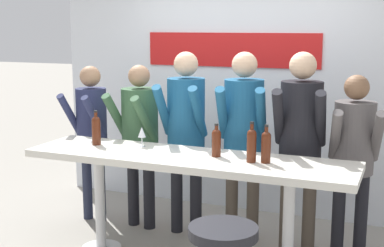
# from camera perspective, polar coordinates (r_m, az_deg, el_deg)

# --- Properties ---
(back_wall) EXTENTS (4.34, 0.12, 2.58)m
(back_wall) POSITION_cam_1_polar(r_m,az_deg,el_deg) (5.81, 5.62, 3.30)
(back_wall) COLOR silver
(back_wall) RESTS_ON ground_plane
(tasting_table) EXTENTS (2.74, 0.68, 0.96)m
(tasting_table) POSITION_cam_1_polar(r_m,az_deg,el_deg) (4.41, -0.50, -4.99)
(tasting_table) COLOR silver
(tasting_table) RESTS_ON ground_plane
(person_far_left) EXTENTS (0.39, 0.50, 1.61)m
(person_far_left) POSITION_cam_1_polar(r_m,az_deg,el_deg) (5.52, -10.70, -0.19)
(person_far_left) COLOR #23283D
(person_far_left) RESTS_ON ground_plane
(person_left) EXTENTS (0.48, 0.57, 1.63)m
(person_left) POSITION_cam_1_polar(r_m,az_deg,el_deg) (5.27, -5.63, -0.55)
(person_left) COLOR black
(person_left) RESTS_ON ground_plane
(person_center_left) EXTENTS (0.45, 0.57, 1.77)m
(person_center_left) POSITION_cam_1_polar(r_m,az_deg,el_deg) (5.05, -0.67, 0.09)
(person_center_left) COLOR black
(person_center_left) RESTS_ON ground_plane
(person_center) EXTENTS (0.49, 0.61, 1.78)m
(person_center) POSITION_cam_1_polar(r_m,az_deg,el_deg) (4.89, 5.50, -0.24)
(person_center) COLOR #473D33
(person_center) RESTS_ON ground_plane
(person_center_right) EXTENTS (0.47, 0.59, 1.79)m
(person_center_right) POSITION_cam_1_polar(r_m,az_deg,el_deg) (4.69, 11.49, -0.76)
(person_center_right) COLOR #473D33
(person_center_right) RESTS_ON ground_plane
(person_right) EXTENTS (0.47, 0.57, 1.61)m
(person_right) POSITION_cam_1_polar(r_m,az_deg,el_deg) (4.71, 16.85, -2.44)
(person_right) COLOR black
(person_right) RESTS_ON ground_plane
(wine_bottle_0) EXTENTS (0.08, 0.08, 0.27)m
(wine_bottle_0) POSITION_cam_1_polar(r_m,az_deg,el_deg) (4.33, 2.61, -1.90)
(wine_bottle_0) COLOR #4C1E0F
(wine_bottle_0) RESTS_ON tasting_table
(wine_bottle_1) EXTENTS (0.07, 0.07, 0.30)m
(wine_bottle_1) POSITION_cam_1_polar(r_m,az_deg,el_deg) (4.16, 7.90, -2.33)
(wine_bottle_1) COLOR #4C1E0F
(wine_bottle_1) RESTS_ON tasting_table
(wine_bottle_2) EXTENTS (0.08, 0.08, 0.31)m
(wine_bottle_2) POSITION_cam_1_polar(r_m,az_deg,el_deg) (4.82, -10.19, -0.58)
(wine_bottle_2) COLOR #4C1E0F
(wine_bottle_2) RESTS_ON tasting_table
(wine_bottle_3) EXTENTS (0.08, 0.08, 0.32)m
(wine_bottle_3) POSITION_cam_1_polar(r_m,az_deg,el_deg) (4.17, 6.37, -2.16)
(wine_bottle_3) COLOR #4C1E0F
(wine_bottle_3) RESTS_ON tasting_table
(wine_glass_0) EXTENTS (0.07, 0.07, 0.18)m
(wine_glass_0) POSITION_cam_1_polar(r_m,az_deg,el_deg) (4.69, -5.37, -0.99)
(wine_glass_0) COLOR silver
(wine_glass_0) RESTS_ON tasting_table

